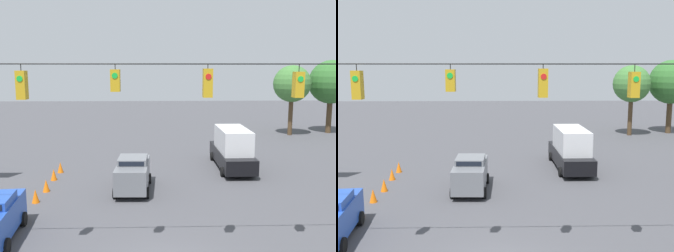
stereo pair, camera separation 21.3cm
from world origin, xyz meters
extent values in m
cylinder|color=black|center=(0.00, -0.90, 7.30)|extent=(21.48, 0.04, 0.04)
cube|color=gold|center=(-4.80, -0.90, 6.58)|extent=(0.32, 0.36, 0.90)
cylinder|color=black|center=(-4.80, -0.90, 7.17)|extent=(0.03, 0.03, 0.27)
cylinder|color=green|center=(-4.80, -0.71, 6.78)|extent=(0.20, 0.02, 0.20)
cube|color=gold|center=(-1.60, -0.90, 6.65)|extent=(0.32, 0.36, 1.00)
cylinder|color=black|center=(-1.60, -0.90, 7.22)|extent=(0.03, 0.03, 0.16)
cylinder|color=red|center=(-1.60, -0.71, 6.87)|extent=(0.20, 0.02, 0.20)
cube|color=gold|center=(1.60, -0.90, 6.73)|extent=(0.32, 0.36, 0.76)
cylinder|color=black|center=(1.60, -0.90, 7.21)|extent=(0.03, 0.03, 0.19)
cylinder|color=green|center=(1.60, -0.71, 6.91)|extent=(0.20, 0.02, 0.20)
cube|color=gold|center=(4.80, -0.90, 6.58)|extent=(0.32, 0.36, 0.98)
cylinder|color=black|center=(4.80, -0.90, 7.19)|extent=(0.03, 0.03, 0.23)
cylinder|color=green|center=(4.80, -0.71, 6.80)|extent=(0.20, 0.02, 0.20)
cube|color=slate|center=(1.56, -9.20, 0.99)|extent=(1.90, 4.27, 1.35)
cube|color=slate|center=(1.56, -9.20, 1.85)|extent=(1.69, 1.90, 0.36)
cube|color=black|center=(1.59, -8.26, 1.85)|extent=(1.42, 0.06, 0.25)
cylinder|color=black|center=(2.49, -7.86, 0.32)|extent=(0.24, 0.65, 0.64)
cylinder|color=black|center=(0.71, -7.80, 0.32)|extent=(0.24, 0.65, 0.64)
cylinder|color=black|center=(2.41, -10.60, 0.32)|extent=(0.24, 0.65, 0.64)
cylinder|color=black|center=(0.63, -10.55, 0.32)|extent=(0.24, 0.65, 0.64)
cube|color=black|center=(-5.27, -14.10, 0.82)|extent=(2.18, 6.84, 1.00)
cube|color=silver|center=(-5.27, -13.76, 2.13)|extent=(1.99, 4.38, 1.63)
cube|color=black|center=(-5.25, -15.95, 2.13)|extent=(1.70, 0.03, 1.14)
cylinder|color=black|center=(-6.31, -16.32, 0.32)|extent=(0.22, 0.64, 0.64)
cylinder|color=black|center=(-4.19, -16.31, 0.32)|extent=(0.22, 0.64, 0.64)
cylinder|color=black|center=(-6.34, -11.89, 0.32)|extent=(0.22, 0.64, 0.64)
cylinder|color=black|center=(-4.22, -11.87, 0.32)|extent=(0.22, 0.64, 0.64)
cylinder|color=black|center=(6.05, -1.68, 0.32)|extent=(0.28, 0.66, 0.64)
cylinder|color=black|center=(6.30, -4.36, 0.32)|extent=(0.28, 0.66, 0.64)
cone|color=orange|center=(6.69, -3.27, 0.37)|extent=(0.40, 0.40, 0.74)
cone|color=orange|center=(6.62, -5.21, 0.37)|extent=(0.40, 0.40, 0.74)
cone|color=orange|center=(6.68, -7.32, 0.37)|extent=(0.40, 0.40, 0.74)
cone|color=orange|center=(6.64, -9.14, 0.37)|extent=(0.40, 0.40, 0.74)
cone|color=orange|center=(6.80, -11.41, 0.37)|extent=(0.40, 0.40, 0.74)
cone|color=orange|center=(6.82, -13.20, 0.37)|extent=(0.40, 0.40, 0.74)
cylinder|color=#4C3823|center=(-19.08, -28.50, 2.17)|extent=(0.57, 0.57, 4.34)
sphere|color=#336B2D|center=(-19.08, -28.50, 5.66)|extent=(4.78, 4.78, 4.78)
cylinder|color=#4C3823|center=(-14.27, -27.24, 2.22)|extent=(0.47, 0.47, 4.45)
sphere|color=#427A38|center=(-14.27, -27.24, 5.52)|extent=(3.90, 3.90, 3.90)
camera|label=1|loc=(0.22, 12.13, 7.16)|focal=40.00mm
camera|label=2|loc=(0.01, 12.14, 7.16)|focal=40.00mm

